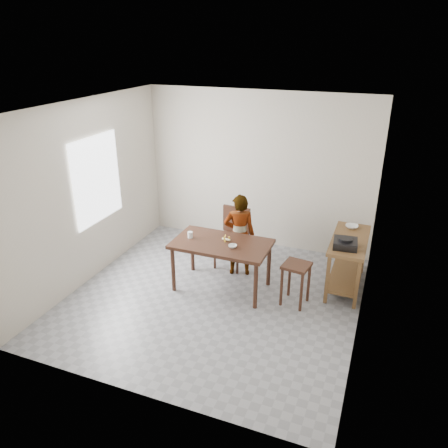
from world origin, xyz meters
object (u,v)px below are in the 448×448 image
at_px(dining_table, 222,265).
at_px(child, 239,235).
at_px(dining_chair, 231,239).
at_px(stool, 295,284).
at_px(prep_counter, 347,263).

distance_m(dining_table, child, 0.59).
xyz_separation_m(dining_table, child, (0.09, 0.51, 0.29)).
bearing_deg(dining_chair, dining_table, -77.55).
bearing_deg(child, stool, 133.66).
xyz_separation_m(dining_chair, stool, (1.22, -0.70, -0.17)).
xyz_separation_m(dining_table, dining_chair, (-0.11, 0.69, 0.11)).
xyz_separation_m(prep_counter, child, (-1.63, -0.19, 0.26)).
relative_size(child, stool, 2.14).
relative_size(child, dining_chair, 1.38).
height_order(child, stool, child).
bearing_deg(dining_table, child, 79.59).
bearing_deg(dining_table, prep_counter, 22.15).
bearing_deg(child, dining_chair, -61.27).
height_order(prep_counter, stool, prep_counter).
bearing_deg(dining_chair, prep_counter, 3.83).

